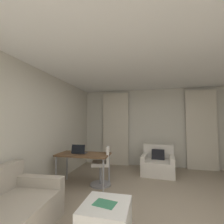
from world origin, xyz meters
TOP-DOWN VIEW (x-y plane):
  - ground_plane at (0.00, 0.00)m, footprint 12.00×12.00m
  - wall_window at (0.00, 3.03)m, footprint 5.12×0.06m
  - wall_left at (-2.53, 0.00)m, footprint 0.06×6.12m
  - ceiling at (0.00, 0.00)m, footprint 5.12×6.12m
  - curtain_left_panel at (-1.38, 2.90)m, footprint 0.90×0.06m
  - curtain_right_panel at (1.38, 2.90)m, footprint 0.90×0.06m
  - armchair at (0.01, 2.22)m, footprint 0.96×0.93m
  - desk at (-1.75, 0.96)m, footprint 1.22×0.61m
  - desk_chair at (-1.32, 1.06)m, footprint 0.48×0.48m
  - laptop at (-1.86, 0.95)m, footprint 0.33×0.26m
  - coffee_table at (-0.80, -0.54)m, footprint 0.61×0.64m
  - magazine_open at (-0.81, -0.55)m, footprint 0.31×0.25m

SIDE VIEW (x-z plane):
  - ground_plane at x=0.00m, z-range 0.00..0.00m
  - coffee_table at x=-0.80m, z-range 0.00..0.41m
  - armchair at x=0.01m, z-range -0.13..0.66m
  - desk_chair at x=-1.32m, z-range -0.05..0.83m
  - magazine_open at x=-0.81m, z-range 0.41..0.42m
  - desk at x=-1.75m, z-range 0.30..1.03m
  - laptop at x=-1.86m, z-range 0.67..0.88m
  - curtain_left_panel at x=-1.38m, z-range 0.00..2.50m
  - curtain_right_panel at x=1.38m, z-range 0.00..2.50m
  - wall_window at x=0.00m, z-range 0.00..2.60m
  - wall_left at x=-2.53m, z-range 0.00..2.60m
  - ceiling at x=0.00m, z-range 2.60..2.66m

